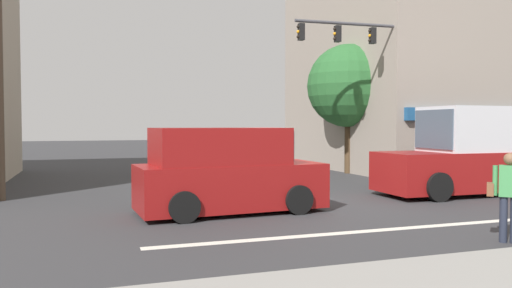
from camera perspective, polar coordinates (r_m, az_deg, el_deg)
ground_plane at (r=13.67m, az=4.65°, el=-7.00°), size 120.00×120.00×0.00m
lane_marking_stripe at (r=10.61m, az=12.29°, el=-9.72°), size 9.00×0.24×0.01m
building_right_corner at (r=28.45m, az=20.65°, el=8.80°), size 13.46×11.48×11.05m
street_tree at (r=22.90m, az=10.53°, el=6.53°), size 3.73×3.73×5.80m
utility_pole_far_right at (r=24.77m, az=15.55°, el=6.83°), size 1.40×0.22×8.13m
traffic_light_mast at (r=19.77m, az=14.11°, el=8.29°), size 4.89×0.44×6.20m
van_approaching_near at (r=12.43m, az=-3.32°, el=-3.25°), size 4.71×2.27×2.11m
sedan_waiting_far at (r=18.29m, az=-1.18°, el=-2.41°), size 1.96×4.14×1.58m
box_truck_crossing_rightbound at (r=17.06m, az=23.25°, el=-1.11°), size 5.62×2.29×2.75m
pedestrian_foreground_with_bag at (r=10.36m, az=26.84°, el=-4.88°), size 0.56×0.60×1.67m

